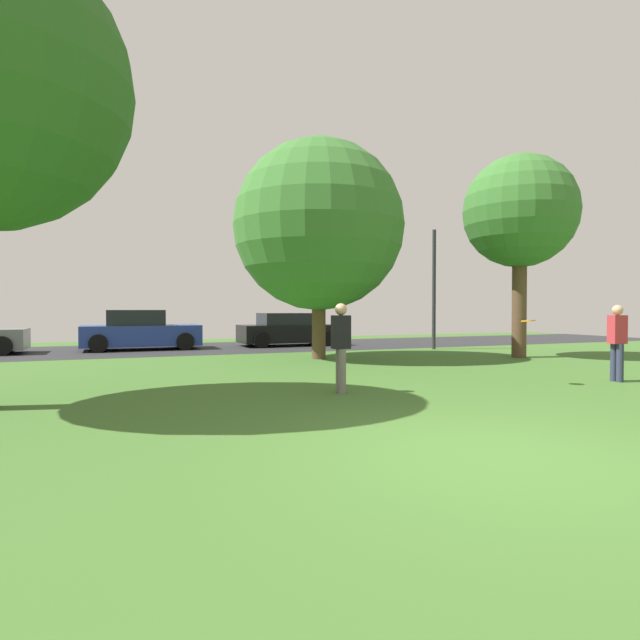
{
  "coord_description": "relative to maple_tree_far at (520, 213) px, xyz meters",
  "views": [
    {
      "loc": [
        -3.68,
        -4.21,
        1.52
      ],
      "look_at": [
        0.0,
        4.81,
        1.31
      ],
      "focal_mm": 29.0,
      "sensor_mm": 36.0,
      "label": 1
    }
  ],
  "objects": [
    {
      "name": "frisbee_disc",
      "position": [
        -4.18,
        -4.68,
        -3.24
      ],
      "size": [
        0.38,
        0.38,
        0.04
      ],
      "color": "orange"
    },
    {
      "name": "road_strip",
      "position": [
        -8.19,
        7.61,
        -4.52
      ],
      "size": [
        44.0,
        6.4,
        0.01
      ],
      "primitive_type": "cube",
      "color": "#28282B",
      "rests_on": "ground_plane"
    },
    {
      "name": "street_lamp_post",
      "position": [
        -0.53,
        3.81,
        -2.27
      ],
      "size": [
        0.14,
        0.14,
        4.5
      ],
      "primitive_type": "cylinder",
      "color": "#2D2D33",
      "rests_on": "ground_plane"
    },
    {
      "name": "person_catcher",
      "position": [
        -2.06,
        -4.98,
        -3.65
      ],
      "size": [
        0.35,
        0.3,
        1.6
      ],
      "rotation": [
        0.0,
        0.0,
        3.0
      ],
      "color": "#2D334C",
      "rests_on": "ground_plane"
    },
    {
      "name": "parked_car_black",
      "position": [
        -5.05,
        7.68,
        -3.9
      ],
      "size": [
        4.03,
        2.04,
        1.35
      ],
      "color": "black",
      "rests_on": "ground_plane"
    },
    {
      "name": "parked_car_blue",
      "position": [
        -10.82,
        7.75,
        -3.85
      ],
      "size": [
        4.2,
        2.06,
        1.48
      ],
      "color": "#233893",
      "rests_on": "ground_plane"
    },
    {
      "name": "person_thrower",
      "position": [
        -8.01,
        -4.14,
        -3.63
      ],
      "size": [
        0.35,
        0.3,
        1.62
      ],
      "rotation": [
        0.0,
        0.0,
        -0.14
      ],
      "color": "slate",
      "rests_on": "ground_plane"
    },
    {
      "name": "maple_tree_far",
      "position": [
        0.0,
        0.0,
        0.0
      ],
      "size": [
        3.49,
        3.49,
        6.31
      ],
      "color": "brown",
      "rests_on": "ground_plane"
    },
    {
      "name": "oak_tree_center",
      "position": [
        -5.98,
        1.96,
        -0.48
      ],
      "size": [
        5.16,
        5.16,
        6.63
      ],
      "color": "brown",
      "rests_on": "ground_plane"
    },
    {
      "name": "ground_plane",
      "position": [
        -8.19,
        -8.39,
        -4.52
      ],
      "size": [
        44.0,
        44.0,
        0.0
      ],
      "primitive_type": "plane",
      "color": "#3D6628"
    }
  ]
}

